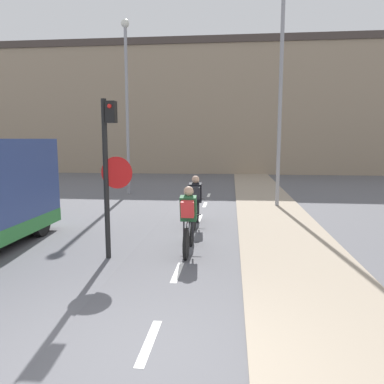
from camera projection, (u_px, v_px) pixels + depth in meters
ground_plane at (140, 368)px, 4.20m from camera, size 120.00×120.00×0.00m
bike_lane at (140, 366)px, 4.21m from camera, size 2.43×60.00×0.02m
sidewalk_strip at (363, 380)px, 3.95m from camera, size 2.40×60.00×0.05m
building_row_background at (219, 109)px, 29.23m from camera, size 60.00×5.20×9.75m
traffic_light_pole at (109, 162)px, 7.80m from camera, size 0.67×0.25×3.37m
street_lamp_far at (127, 91)px, 17.00m from camera, size 0.36×0.36×7.82m
street_lamp_sidewalk at (281, 77)px, 13.59m from camera, size 0.36×0.36×8.02m
cyclist_near at (189, 222)px, 8.35m from camera, size 0.46×1.73×1.51m
cyclist_far at (195, 203)px, 10.90m from camera, size 0.46×1.66×1.50m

